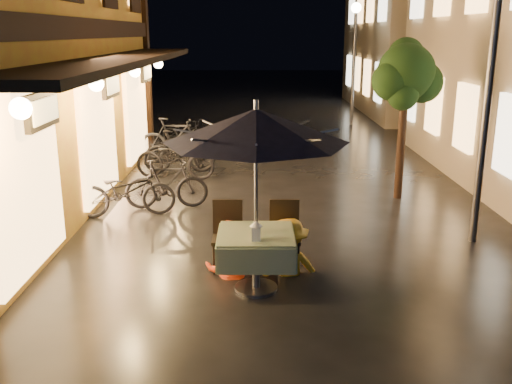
{
  "coord_description": "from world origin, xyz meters",
  "views": [
    {
      "loc": [
        -0.5,
        -6.6,
        3.23
      ],
      "look_at": [
        -0.48,
        0.82,
        1.15
      ],
      "focal_mm": 40.0,
      "sensor_mm": 36.0,
      "label": 1
    }
  ],
  "objects_px": {
    "table_lantern": "(256,230)",
    "bicycle_0": "(125,191)",
    "person_orange": "(230,222)",
    "patio_umbrella": "(256,126)",
    "cafe_table": "(256,247)",
    "streetlamp_near": "(492,55)",
    "person_yellow": "(289,221)"
  },
  "relations": [
    {
      "from": "streetlamp_near",
      "to": "bicycle_0",
      "type": "height_order",
      "value": "streetlamp_near"
    },
    {
      "from": "cafe_table",
      "to": "person_yellow",
      "type": "xyz_separation_m",
      "value": [
        0.45,
        0.56,
        0.17
      ]
    },
    {
      "from": "cafe_table",
      "to": "table_lantern",
      "type": "bearing_deg",
      "value": -90.0
    },
    {
      "from": "patio_umbrella",
      "to": "bicycle_0",
      "type": "height_order",
      "value": "patio_umbrella"
    },
    {
      "from": "person_orange",
      "to": "person_yellow",
      "type": "bearing_deg",
      "value": -169.73
    },
    {
      "from": "streetlamp_near",
      "to": "bicycle_0",
      "type": "xyz_separation_m",
      "value": [
        -5.84,
        1.31,
        -2.45
      ]
    },
    {
      "from": "patio_umbrella",
      "to": "bicycle_0",
      "type": "xyz_separation_m",
      "value": [
        -2.36,
        3.08,
        -1.68
      ]
    },
    {
      "from": "table_lantern",
      "to": "bicycle_0",
      "type": "height_order",
      "value": "table_lantern"
    },
    {
      "from": "patio_umbrella",
      "to": "person_yellow",
      "type": "distance_m",
      "value": 1.57
    },
    {
      "from": "table_lantern",
      "to": "person_yellow",
      "type": "xyz_separation_m",
      "value": [
        0.45,
        0.83,
        -0.16
      ]
    },
    {
      "from": "bicycle_0",
      "to": "table_lantern",
      "type": "bearing_deg",
      "value": -155.71
    },
    {
      "from": "person_orange",
      "to": "bicycle_0",
      "type": "bearing_deg",
      "value": -43.21
    },
    {
      "from": "streetlamp_near",
      "to": "table_lantern",
      "type": "relative_size",
      "value": 16.92
    },
    {
      "from": "table_lantern",
      "to": "person_yellow",
      "type": "height_order",
      "value": "person_yellow"
    },
    {
      "from": "table_lantern",
      "to": "person_orange",
      "type": "distance_m",
      "value": 0.9
    },
    {
      "from": "streetlamp_near",
      "to": "patio_umbrella",
      "type": "xyz_separation_m",
      "value": [
        -3.48,
        -1.78,
        -0.77
      ]
    },
    {
      "from": "table_lantern",
      "to": "person_orange",
      "type": "xyz_separation_m",
      "value": [
        -0.36,
        0.81,
        -0.17
      ]
    },
    {
      "from": "table_lantern",
      "to": "bicycle_0",
      "type": "bearing_deg",
      "value": 125.09
    },
    {
      "from": "patio_umbrella",
      "to": "table_lantern",
      "type": "distance_m",
      "value": 1.26
    },
    {
      "from": "table_lantern",
      "to": "person_yellow",
      "type": "relative_size",
      "value": 0.17
    },
    {
      "from": "patio_umbrella",
      "to": "person_orange",
      "type": "xyz_separation_m",
      "value": [
        -0.36,
        0.54,
        -1.4
      ]
    },
    {
      "from": "person_yellow",
      "to": "bicycle_0",
      "type": "relative_size",
      "value": 0.85
    },
    {
      "from": "cafe_table",
      "to": "person_orange",
      "type": "xyz_separation_m",
      "value": [
        -0.36,
        0.54,
        0.16
      ]
    },
    {
      "from": "patio_umbrella",
      "to": "table_lantern",
      "type": "height_order",
      "value": "patio_umbrella"
    },
    {
      "from": "cafe_table",
      "to": "person_orange",
      "type": "distance_m",
      "value": 0.67
    },
    {
      "from": "streetlamp_near",
      "to": "person_yellow",
      "type": "height_order",
      "value": "streetlamp_near"
    },
    {
      "from": "patio_umbrella",
      "to": "cafe_table",
      "type": "bearing_deg",
      "value": 90.0
    },
    {
      "from": "table_lantern",
      "to": "bicycle_0",
      "type": "distance_m",
      "value": 4.12
    },
    {
      "from": "streetlamp_near",
      "to": "patio_umbrella",
      "type": "distance_m",
      "value": 3.98
    },
    {
      "from": "person_yellow",
      "to": "person_orange",
      "type": "bearing_deg",
      "value": -9.36
    },
    {
      "from": "cafe_table",
      "to": "person_yellow",
      "type": "distance_m",
      "value": 0.74
    },
    {
      "from": "streetlamp_near",
      "to": "table_lantern",
      "type": "height_order",
      "value": "streetlamp_near"
    }
  ]
}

